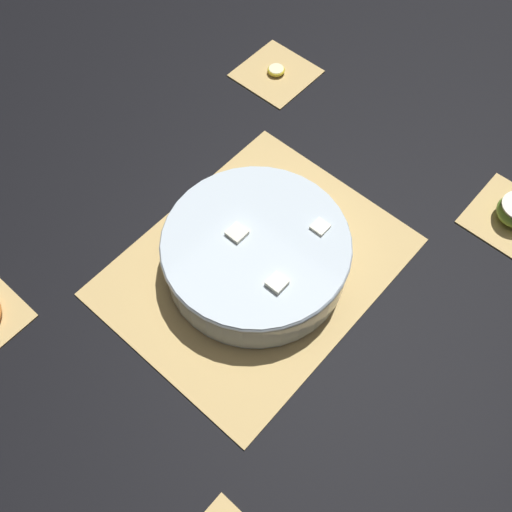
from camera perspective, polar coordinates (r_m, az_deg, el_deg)
ground_plane at (r=0.96m, az=0.00°, el=-1.06°), size 6.00×6.00×0.00m
bamboo_mat_center at (r=0.96m, az=0.00°, el=-0.97°), size 0.45×0.36×0.01m
coaster_mat_near_right at (r=1.10m, az=23.19°, el=3.30°), size 0.14×0.14×0.01m
coaster_mat_far_right at (r=1.24m, az=1.93°, el=17.03°), size 0.14×0.14×0.01m
fruit_salad_bowl at (r=0.92m, az=0.01°, el=0.35°), size 0.29×0.29×0.08m
banana_coin_single at (r=1.23m, az=1.94°, el=17.28°), size 0.03×0.03×0.01m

